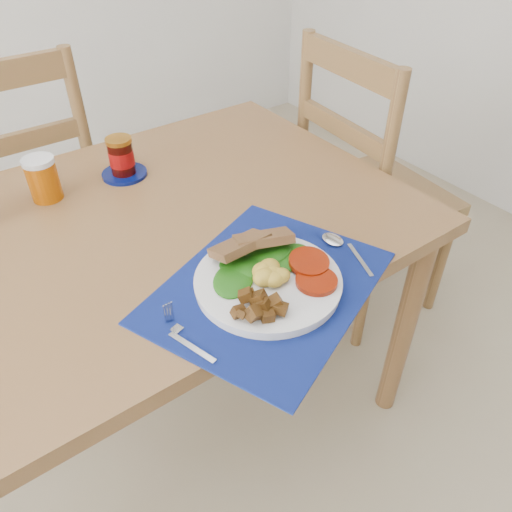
% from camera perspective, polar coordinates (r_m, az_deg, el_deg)
% --- Properties ---
extents(ground, '(4.00, 4.00, 0.00)m').
position_cam_1_polar(ground, '(1.63, -7.61, -22.62)').
color(ground, gray).
rests_on(ground, ground).
extents(table, '(1.40, 0.90, 0.75)m').
position_cam_1_polar(table, '(1.24, -14.84, -0.34)').
color(table, brown).
rests_on(table, ground).
extents(chair_far, '(0.46, 0.44, 1.23)m').
position_cam_1_polar(chair_far, '(1.82, -25.40, 8.40)').
color(chair_far, brown).
rests_on(chair_far, ground).
extents(chair_end, '(0.48, 0.50, 1.23)m').
position_cam_1_polar(chair_end, '(1.73, 12.56, 9.97)').
color(chair_end, brown).
rests_on(chair_end, ground).
extents(placemat, '(0.57, 0.51, 0.00)m').
position_cam_1_polar(placemat, '(1.00, 1.36, -3.49)').
color(placemat, black).
rests_on(placemat, table).
extents(breakfast_plate, '(0.29, 0.29, 0.07)m').
position_cam_1_polar(breakfast_plate, '(0.98, 1.26, -2.80)').
color(breakfast_plate, silver).
rests_on(breakfast_plate, placemat).
extents(fork, '(0.04, 0.15, 0.00)m').
position_cam_1_polar(fork, '(0.91, -8.43, -9.00)').
color(fork, '#B2B5BA').
rests_on(fork, placemat).
extents(spoon, '(0.05, 0.17, 0.00)m').
position_cam_1_polar(spoon, '(1.11, 9.71, 1.08)').
color(spoon, '#B2B5BA').
rests_on(spoon, placemat).
extents(juice_glass, '(0.07, 0.07, 0.10)m').
position_cam_1_polar(juice_glass, '(1.34, -23.13, 8.00)').
color(juice_glass, '#A84A04').
rests_on(juice_glass, table).
extents(jam_on_saucer, '(0.12, 0.12, 0.11)m').
position_cam_1_polar(jam_on_saucer, '(1.38, -15.08, 10.62)').
color(jam_on_saucer, '#040F4E').
rests_on(jam_on_saucer, table).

